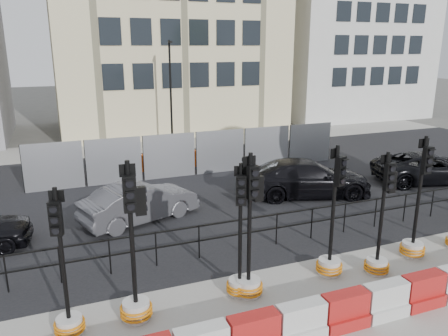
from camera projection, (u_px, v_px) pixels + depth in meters
name	position (u px, v px, depth m)	size (l,w,h in m)	color
ground	(297.00, 263.00, 11.89)	(120.00, 120.00, 0.00)	#51514C
sidewalk_near	(370.00, 326.00, 9.20)	(40.00, 6.00, 0.02)	gray
road	(210.00, 188.00, 18.16)	(40.00, 14.00, 0.03)	black
sidewalk_far	(160.00, 144.00, 26.23)	(40.00, 4.00, 0.02)	gray
building_white	(345.00, 16.00, 35.40)	(12.00, 9.06, 16.00)	silver
kerb_railing	(277.00, 224.00, 12.78)	(18.00, 0.04, 1.00)	black
heras_fencing	(181.00, 157.00, 20.24)	(14.33, 1.72, 2.00)	#999BA2
lamp_post_far	(171.00, 91.00, 24.62)	(0.12, 0.56, 6.00)	black
barrier_row	(365.00, 306.00, 9.28)	(14.65, 0.50, 0.80)	#AE290D
traffic_signal_a	(67.00, 306.00, 8.79)	(0.62, 0.62, 3.17)	silver
traffic_signal_b	(135.00, 284.00, 9.23)	(0.70, 0.70, 3.56)	silver
traffic_signal_c	(240.00, 269.00, 10.22)	(0.64, 0.64, 3.24)	silver
traffic_signal_d	(249.00, 264.00, 10.14)	(0.69, 0.69, 3.48)	silver
traffic_signal_e	(331.00, 249.00, 11.12)	(0.68, 0.68, 3.43)	silver
traffic_signal_f	(379.00, 246.00, 11.16)	(0.64, 0.64, 3.25)	silver
traffic_signal_g	(415.00, 233.00, 12.09)	(0.68, 0.68, 3.45)	silver
car_b	(140.00, 202.00, 14.59)	(4.23, 2.62, 1.32)	#47474C
car_c	(307.00, 178.00, 17.05)	(5.34, 3.32, 1.44)	black
car_d	(429.00, 168.00, 18.76)	(5.06, 3.25, 1.30)	black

